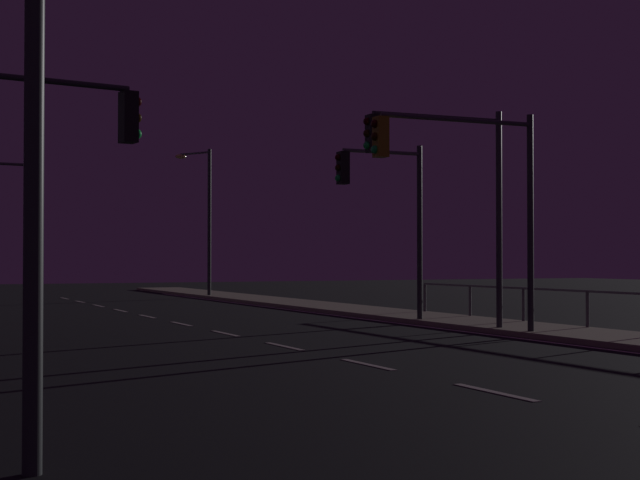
% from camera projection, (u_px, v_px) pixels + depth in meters
% --- Properties ---
extents(ground_plane, '(112.00, 112.00, 0.00)m').
position_uv_depth(ground_plane, '(276.00, 345.00, 21.60)').
color(ground_plane, black).
rests_on(ground_plane, ground).
extents(sidewalk_right, '(2.72, 77.00, 0.14)m').
position_uv_depth(sidewalk_right, '(547.00, 331.00, 24.78)').
color(sidewalk_right, gray).
rests_on(sidewalk_right, ground).
extents(lane_markings_center, '(0.14, 50.00, 0.01)m').
position_uv_depth(lane_markings_center, '(225.00, 333.00, 24.78)').
color(lane_markings_center, silver).
rests_on(lane_markings_center, ground).
extents(lane_edge_line, '(0.14, 53.00, 0.01)m').
position_uv_depth(lane_edge_line, '(398.00, 323.00, 28.65)').
color(lane_edge_line, silver).
rests_on(lane_edge_line, ground).
extents(traffic_light_mid_right, '(4.54, 0.35, 5.43)m').
position_uv_depth(traffic_light_mid_right, '(464.00, 175.00, 23.09)').
color(traffic_light_mid_right, '#2D3033').
rests_on(traffic_light_mid_right, sidewalk_right).
extents(traffic_light_near_right, '(3.26, 0.67, 5.34)m').
position_uv_depth(traffic_light_near_right, '(43.00, 158.00, 16.73)').
color(traffic_light_near_right, '#2D3033').
rests_on(traffic_light_near_right, ground).
extents(traffic_light_far_center, '(4.04, 0.39, 5.71)m').
position_uv_depth(traffic_light_far_center, '(444.00, 173.00, 24.56)').
color(traffic_light_far_center, '#38383D').
rests_on(traffic_light_far_center, sidewalk_right).
extents(traffic_light_mid_left, '(2.91, 0.34, 5.22)m').
position_uv_depth(traffic_light_mid_left, '(384.00, 197.00, 28.21)').
color(traffic_light_mid_left, '#2D3033').
rests_on(traffic_light_mid_left, sidewalk_right).
extents(street_lamp_far_end, '(1.37, 1.94, 7.28)m').
position_uv_depth(street_lamp_far_end, '(204.00, 207.00, 47.65)').
color(street_lamp_far_end, '#2D3033').
rests_on(street_lamp_far_end, sidewalk_right).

